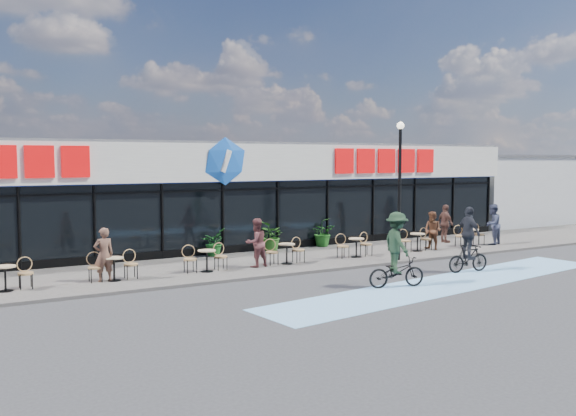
{
  "coord_description": "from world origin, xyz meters",
  "views": [
    {
      "loc": [
        -9.68,
        -15.4,
        3.91
      ],
      "look_at": [
        1.03,
        3.5,
        2.14
      ],
      "focal_mm": 38.0,
      "sensor_mm": 36.0,
      "label": 1
    }
  ],
  "objects_px": {
    "potted_plant_mid": "(272,236)",
    "pedestrian_a": "(433,231)",
    "cyclist_b": "(469,244)",
    "potted_plant_left": "(213,242)",
    "patron_right": "(256,243)",
    "pedestrian_c": "(493,224)",
    "cyclist_a": "(397,255)",
    "pedestrian_b": "(445,224)",
    "lamp_post": "(400,178)",
    "patron_left": "(104,255)",
    "potted_plant_right": "(321,233)"
  },
  "relations": [
    {
      "from": "cyclist_b",
      "to": "cyclist_a",
      "type": "bearing_deg",
      "value": -169.14
    },
    {
      "from": "potted_plant_mid",
      "to": "cyclist_a",
      "type": "xyz_separation_m",
      "value": [
        0.13,
        -7.81,
        0.28
      ]
    },
    {
      "from": "lamp_post",
      "to": "patron_left",
      "type": "relative_size",
      "value": 3.06
    },
    {
      "from": "lamp_post",
      "to": "patron_left",
      "type": "distance_m",
      "value": 10.9
    },
    {
      "from": "pedestrian_a",
      "to": "pedestrian_b",
      "type": "distance_m",
      "value": 2.44
    },
    {
      "from": "potted_plant_right",
      "to": "potted_plant_left",
      "type": "bearing_deg",
      "value": -178.65
    },
    {
      "from": "potted_plant_right",
      "to": "cyclist_a",
      "type": "relative_size",
      "value": 0.52
    },
    {
      "from": "pedestrian_a",
      "to": "cyclist_b",
      "type": "distance_m",
      "value": 4.54
    },
    {
      "from": "potted_plant_mid",
      "to": "potted_plant_left",
      "type": "bearing_deg",
      "value": -179.56
    },
    {
      "from": "pedestrian_c",
      "to": "cyclist_a",
      "type": "bearing_deg",
      "value": 10.22
    },
    {
      "from": "pedestrian_c",
      "to": "cyclist_b",
      "type": "xyz_separation_m",
      "value": [
        -5.48,
        -3.87,
        -0.03
      ]
    },
    {
      "from": "pedestrian_c",
      "to": "patron_right",
      "type": "bearing_deg",
      "value": -16.94
    },
    {
      "from": "lamp_post",
      "to": "cyclist_b",
      "type": "bearing_deg",
      "value": -74.04
    },
    {
      "from": "pedestrian_c",
      "to": "cyclist_a",
      "type": "relative_size",
      "value": 0.78
    },
    {
      "from": "patron_left",
      "to": "pedestrian_a",
      "type": "height_order",
      "value": "patron_left"
    },
    {
      "from": "lamp_post",
      "to": "potted_plant_left",
      "type": "distance_m",
      "value": 7.6
    },
    {
      "from": "potted_plant_mid",
      "to": "patron_right",
      "type": "distance_m",
      "value": 3.82
    },
    {
      "from": "potted_plant_left",
      "to": "patron_right",
      "type": "xyz_separation_m",
      "value": [
        0.35,
        -3.05,
        0.33
      ]
    },
    {
      "from": "pedestrian_c",
      "to": "cyclist_a",
      "type": "distance_m",
      "value": 10.31
    },
    {
      "from": "potted_plant_mid",
      "to": "pedestrian_b",
      "type": "distance_m",
      "value": 8.18
    },
    {
      "from": "patron_right",
      "to": "lamp_post",
      "type": "bearing_deg",
      "value": 157.0
    },
    {
      "from": "cyclist_a",
      "to": "pedestrian_b",
      "type": "bearing_deg",
      "value": 37.8
    },
    {
      "from": "patron_left",
      "to": "pedestrian_c",
      "type": "height_order",
      "value": "pedestrian_c"
    },
    {
      "from": "pedestrian_c",
      "to": "potted_plant_right",
      "type": "bearing_deg",
      "value": -41.92
    },
    {
      "from": "potted_plant_mid",
      "to": "cyclist_b",
      "type": "xyz_separation_m",
      "value": [
        3.87,
        -7.09,
        0.25
      ]
    },
    {
      "from": "pedestrian_b",
      "to": "pedestrian_c",
      "type": "bearing_deg",
      "value": -131.08
    },
    {
      "from": "potted_plant_mid",
      "to": "pedestrian_a",
      "type": "bearing_deg",
      "value": -27.14
    },
    {
      "from": "pedestrian_c",
      "to": "cyclist_a",
      "type": "height_order",
      "value": "cyclist_a"
    },
    {
      "from": "lamp_post",
      "to": "potted_plant_mid",
      "type": "height_order",
      "value": "lamp_post"
    },
    {
      "from": "potted_plant_right",
      "to": "lamp_post",
      "type": "bearing_deg",
      "value": -82.05
    },
    {
      "from": "pedestrian_c",
      "to": "cyclist_a",
      "type": "xyz_separation_m",
      "value": [
        -9.23,
        -4.59,
        0.0
      ]
    },
    {
      "from": "potted_plant_right",
      "to": "patron_left",
      "type": "xyz_separation_m",
      "value": [
        -9.97,
        -3.12,
        0.24
      ]
    },
    {
      "from": "cyclist_a",
      "to": "pedestrian_a",
      "type": "bearing_deg",
      "value": 38.99
    },
    {
      "from": "pedestrian_b",
      "to": "potted_plant_mid",
      "type": "bearing_deg",
      "value": 85.16
    },
    {
      "from": "pedestrian_a",
      "to": "lamp_post",
      "type": "bearing_deg",
      "value": -80.19
    },
    {
      "from": "potted_plant_right",
      "to": "pedestrian_c",
      "type": "xyz_separation_m",
      "value": [
        6.89,
        -3.31,
        0.3
      ]
    },
    {
      "from": "potted_plant_left",
      "to": "patron_right",
      "type": "distance_m",
      "value": 3.09
    },
    {
      "from": "lamp_post",
      "to": "pedestrian_b",
      "type": "distance_m",
      "value": 6.0
    },
    {
      "from": "potted_plant_left",
      "to": "pedestrian_c",
      "type": "relative_size",
      "value": 0.59
    },
    {
      "from": "pedestrian_b",
      "to": "cyclist_b",
      "type": "xyz_separation_m",
      "value": [
        -4.13,
        -5.39,
        0.0
      ]
    },
    {
      "from": "cyclist_a",
      "to": "cyclist_b",
      "type": "distance_m",
      "value": 3.82
    },
    {
      "from": "potted_plant_right",
      "to": "pedestrian_a",
      "type": "height_order",
      "value": "pedestrian_a"
    },
    {
      "from": "patron_right",
      "to": "pedestrian_b",
      "type": "height_order",
      "value": "pedestrian_b"
    },
    {
      "from": "lamp_post",
      "to": "potted_plant_left",
      "type": "xyz_separation_m",
      "value": [
        -5.7,
        4.33,
        -2.54
      ]
    },
    {
      "from": "pedestrian_c",
      "to": "cyclist_b",
      "type": "relative_size",
      "value": 0.79
    },
    {
      "from": "pedestrian_a",
      "to": "cyclist_b",
      "type": "relative_size",
      "value": 0.71
    },
    {
      "from": "potted_plant_right",
      "to": "patron_left",
      "type": "relative_size",
      "value": 0.71
    },
    {
      "from": "pedestrian_b",
      "to": "pedestrian_c",
      "type": "xyz_separation_m",
      "value": [
        1.35,
        -1.52,
        0.03
      ]
    },
    {
      "from": "lamp_post",
      "to": "pedestrian_a",
      "type": "relative_size",
      "value": 3.22
    },
    {
      "from": "pedestrian_a",
      "to": "cyclist_a",
      "type": "xyz_separation_m",
      "value": [
        -5.85,
        -4.74,
        0.1
      ]
    }
  ]
}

